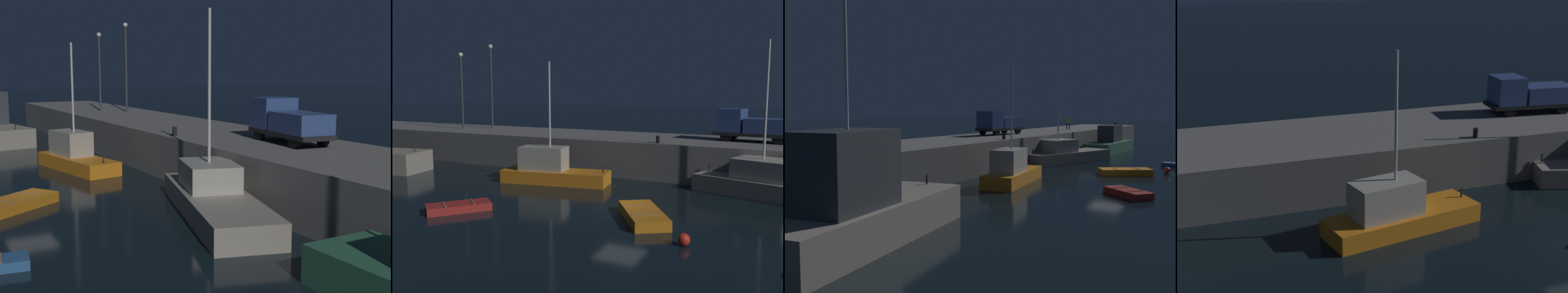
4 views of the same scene
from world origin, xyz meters
TOP-DOWN VIEW (x-y plane):
  - ground_plane at (0.00, 0.00)m, footprint 320.00×320.00m
  - pier_quay at (0.00, 12.42)m, footprint 78.30×8.10m
  - fishing_trawler_red at (-24.95, 2.08)m, footprint 11.96×5.39m
  - fishing_boat_blue at (21.15, 6.53)m, footprint 10.18×3.18m
  - fishing_boat_white at (7.62, 6.80)m, footprint 11.25×6.02m
  - fishing_boat_orange at (-7.34, 4.71)m, footprint 7.93×3.65m
  - dinghy_orange_near at (1.69, -1.04)m, footprint 3.77×4.45m
  - rowboat_white_mid at (-7.98, -3.99)m, footprint 3.20×3.53m
  - mooring_buoy_near at (4.49, -3.78)m, footprint 0.55×0.55m
  - utility_truck at (5.22, 13.04)m, footprint 5.99×2.78m
  - dockworker at (20.08, 11.54)m, footprint 0.36×0.44m
  - bollard_west at (30.55, 8.74)m, footprint 0.28×0.28m
  - bollard_central at (-0.82, 9.07)m, footprint 0.28×0.28m

SIDE VIEW (x-z plane):
  - ground_plane at x=0.00m, z-range 0.00..0.00m
  - rowboat_white_mid at x=-7.98m, z-range -0.02..0.45m
  - dinghy_orange_near at x=1.69m, z-range -0.02..0.56m
  - mooring_buoy_near at x=4.49m, z-range 0.00..0.55m
  - fishing_boat_white at x=7.62m, z-range -3.99..5.67m
  - fishing_boat_orange at x=-7.34m, z-range -3.34..5.27m
  - fishing_boat_blue at x=21.15m, z-range -2.90..5.11m
  - pier_quay at x=0.00m, z-range 0.00..2.76m
  - fishing_trawler_red at x=-24.95m, z-range -3.74..7.05m
  - bollard_central at x=-0.82m, z-range 2.76..3.30m
  - bollard_west at x=30.55m, z-range 2.76..3.38m
  - dockworker at x=20.08m, z-range 2.88..4.57m
  - utility_truck at x=5.22m, z-range 2.75..5.20m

